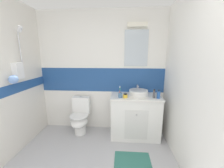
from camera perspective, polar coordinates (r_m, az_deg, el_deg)
wall_back_tiled at (r=2.90m, az=-4.13°, el=4.97°), size 3.20×0.20×2.50m
wall_right_plain at (r=1.88m, az=33.44°, el=-1.15°), size 0.10×3.48×2.50m
vanity_cabinet at (r=2.82m, az=9.65°, el=-13.10°), size 0.95×0.55×0.85m
sink_basin at (r=2.67m, az=11.07°, el=-3.52°), size 0.36×0.40×0.17m
toilet at (r=2.97m, az=-13.28°, el=-13.31°), size 0.37×0.50×0.77m
toothbrush_cup at (r=2.48m, az=3.47°, el=-4.58°), size 0.07×0.07×0.22m
soap_dispenser at (r=2.58m, az=19.04°, el=-4.37°), size 0.06×0.06×0.17m
deodorant_spray_can at (r=2.57m, az=17.29°, el=-4.00°), size 0.04×0.04×0.17m
hair_gel_jar at (r=2.50m, az=5.63°, el=-4.99°), size 0.08×0.08×0.08m
bath_mat at (r=2.46m, az=8.60°, el=-29.07°), size 0.56×0.35×0.01m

